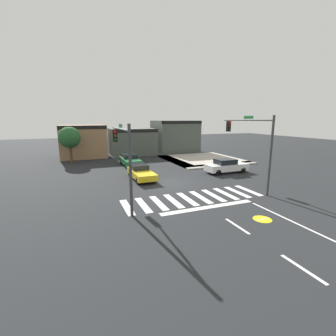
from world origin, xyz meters
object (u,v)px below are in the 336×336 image
object	(u,v)px
roadside_tree	(69,138)
car_white	(226,166)
car_green	(130,160)
traffic_signal_southwest	(122,148)
traffic_signal_southeast	(250,138)
car_yellow	(141,172)

from	to	relation	value
roadside_tree	car_white	bearing A→B (deg)	-38.21
car_green	traffic_signal_southwest	bearing A→B (deg)	-14.40
traffic_signal_southeast	roadside_tree	xyz separation A→B (m)	(-13.97, 17.77, -0.88)
car_green	car_white	distance (m)	11.83
car_green	roadside_tree	bearing A→B (deg)	-122.99
car_yellow	roadside_tree	bearing A→B (deg)	-150.89
car_green	car_yellow	bearing A→B (deg)	-4.16
car_yellow	car_green	bearing A→B (deg)	175.84
traffic_signal_southeast	car_yellow	bearing A→B (deg)	50.24
traffic_signal_southeast	traffic_signal_southwest	bearing A→B (deg)	89.71
car_yellow	car_white	bearing A→B (deg)	84.42
traffic_signal_southeast	roadside_tree	distance (m)	22.62
traffic_signal_southwest	car_white	bearing A→B (deg)	-66.30
traffic_signal_southwest	car_white	distance (m)	13.69
car_green	car_white	bearing A→B (deg)	48.17
traffic_signal_southwest	car_yellow	size ratio (longest dim) A/B	1.24
car_green	roadside_tree	xyz separation A→B (m)	(-6.88, 4.47, 2.65)
traffic_signal_southwest	car_white	world-z (taller)	traffic_signal_southwest
traffic_signal_southeast	car_green	world-z (taller)	traffic_signal_southeast
traffic_signal_southwest	roadside_tree	world-z (taller)	traffic_signal_southwest
car_green	roadside_tree	size ratio (longest dim) A/B	0.97
traffic_signal_southwest	roadside_tree	size ratio (longest dim) A/B	1.22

